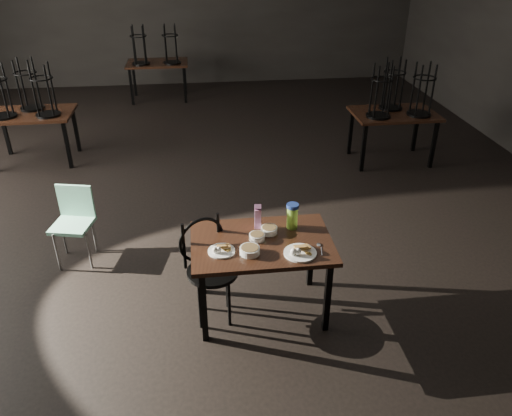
{
  "coord_description": "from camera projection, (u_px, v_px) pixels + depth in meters",
  "views": [
    {
      "loc": [
        0.15,
        -5.37,
        3.07
      ],
      "look_at": [
        0.63,
        -1.46,
        0.85
      ],
      "focal_mm": 35.0,
      "sensor_mm": 36.0,
      "label": 1
    }
  ],
  "objects": [
    {
      "name": "bg_table_left",
      "position": [
        29.0,
        111.0,
        7.15
      ],
      "size": [
        1.2,
        0.8,
        1.48
      ],
      "color": "black",
      "rests_on": "ground"
    },
    {
      "name": "bg_table_far",
      "position": [
        157.0,
        62.0,
        9.87
      ],
      "size": [
        1.2,
        0.8,
        1.48
      ],
      "color": "black",
      "rests_on": "ground"
    },
    {
      "name": "bowl_big",
      "position": [
        250.0,
        250.0,
        4.06
      ],
      "size": [
        0.17,
        0.17,
        0.06
      ],
      "color": "white",
      "rests_on": "main_table"
    },
    {
      "name": "bowl_far",
      "position": [
        269.0,
        230.0,
        4.33
      ],
      "size": [
        0.14,
        0.14,
        0.06
      ],
      "color": "white",
      "rests_on": "main_table"
    },
    {
      "name": "water_bottle",
      "position": [
        292.0,
        216.0,
        4.37
      ],
      "size": [
        0.13,
        0.13,
        0.23
      ],
      "color": "#8DCC3C",
      "rests_on": "main_table"
    },
    {
      "name": "bg_table_right",
      "position": [
        395.0,
        111.0,
        7.17
      ],
      "size": [
        1.2,
        0.8,
        1.48
      ],
      "color": "black",
      "rests_on": "ground"
    },
    {
      "name": "bowl_near",
      "position": [
        257.0,
        237.0,
        4.24
      ],
      "size": [
        0.14,
        0.14,
        0.05
      ],
      "color": "white",
      "rests_on": "main_table"
    },
    {
      "name": "juice_carton",
      "position": [
        258.0,
        217.0,
        4.37
      ],
      "size": [
        0.06,
        0.06,
        0.23
      ],
      "color": "#941A72",
      "rests_on": "main_table"
    },
    {
      "name": "bentwood_chair",
      "position": [
        208.0,
        262.0,
        4.3
      ],
      "size": [
        0.5,
        0.5,
        0.94
      ],
      "rotation": [
        0.0,
        0.0,
        0.44
      ],
      "color": "black",
      "rests_on": "ground"
    },
    {
      "name": "spoon",
      "position": [
        319.0,
        246.0,
        4.16
      ],
      "size": [
        0.05,
        0.18,
        0.01
      ],
      "color": "silver",
      "rests_on": "main_table"
    },
    {
      "name": "plate_right",
      "position": [
        300.0,
        251.0,
        4.05
      ],
      "size": [
        0.27,
        0.27,
        0.09
      ],
      "color": "white",
      "rests_on": "main_table"
    },
    {
      "name": "main_table",
      "position": [
        262.0,
        249.0,
        4.27
      ],
      "size": [
        1.2,
        0.8,
        0.75
      ],
      "color": "black",
      "rests_on": "ground"
    },
    {
      "name": "plate_left",
      "position": [
        221.0,
        250.0,
        4.08
      ],
      "size": [
        0.22,
        0.22,
        0.07
      ],
      "color": "white",
      "rests_on": "main_table"
    },
    {
      "name": "school_chair",
      "position": [
        74.0,
        218.0,
        5.1
      ],
      "size": [
        0.45,
        0.45,
        0.8
      ],
      "rotation": [
        0.0,
        0.0,
        -0.22
      ],
      "color": "#77BA9F",
      "rests_on": "ground"
    },
    {
      "name": "room",
      "position": [
        170.0,
        13.0,
        5.0
      ],
      "size": [
        12.0,
        12.04,
        3.22
      ],
      "color": "black",
      "rests_on": "ground"
    }
  ]
}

